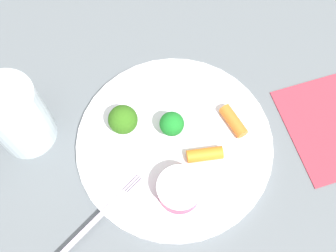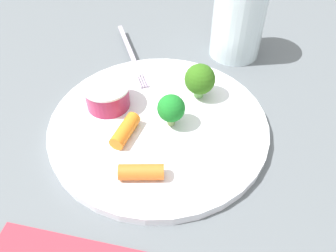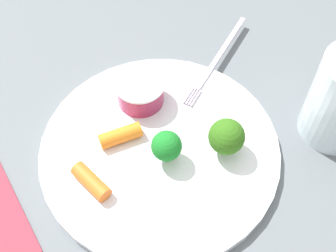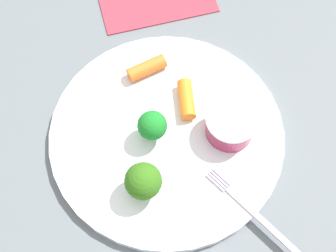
% 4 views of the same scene
% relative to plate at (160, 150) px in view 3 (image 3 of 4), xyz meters
% --- Properties ---
extents(ground_plane, '(2.40, 2.40, 0.00)m').
position_rel_plate_xyz_m(ground_plane, '(0.00, 0.00, -0.01)').
color(ground_plane, slate).
extents(plate, '(0.28, 0.28, 0.01)m').
position_rel_plate_xyz_m(plate, '(0.00, 0.00, 0.00)').
color(plate, white).
rests_on(plate, ground_plane).
extents(sauce_cup, '(0.06, 0.06, 0.03)m').
position_rel_plate_xyz_m(sauce_cup, '(-0.07, 0.01, 0.02)').
color(sauce_cup, '#9E254A').
rests_on(sauce_cup, plate).
extents(broccoli_floret_0, '(0.03, 0.03, 0.04)m').
position_rel_plate_xyz_m(broccoli_floret_0, '(0.02, 0.00, 0.03)').
color(broccoli_floret_0, '#89A866').
rests_on(broccoli_floret_0, plate).
extents(broccoli_floret_1, '(0.04, 0.04, 0.05)m').
position_rel_plate_xyz_m(broccoli_floret_1, '(0.04, 0.06, 0.03)').
color(broccoli_floret_1, '#80C06A').
rests_on(broccoli_floret_1, plate).
extents(carrot_stick_0, '(0.05, 0.03, 0.02)m').
position_rel_plate_xyz_m(carrot_stick_0, '(0.01, -0.09, 0.01)').
color(carrot_stick_0, orange).
rests_on(carrot_stick_0, plate).
extents(carrot_stick_1, '(0.02, 0.05, 0.02)m').
position_rel_plate_xyz_m(carrot_stick_1, '(-0.03, -0.03, 0.01)').
color(carrot_stick_1, orange).
rests_on(carrot_stick_1, plate).
extents(fork, '(0.10, 0.15, 0.00)m').
position_rel_plate_xyz_m(fork, '(-0.08, 0.13, 0.01)').
color(fork, '#BCACC4').
rests_on(fork, plate).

